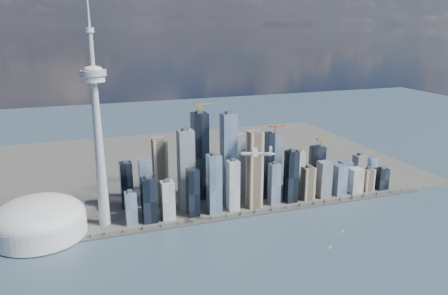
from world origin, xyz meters
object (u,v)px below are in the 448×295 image
object	(u,v)px
dome_stadium	(39,220)
airplane	(257,153)
sailboat_west	(330,247)
sailboat_east	(342,231)
needle_tower	(97,127)

from	to	relation	value
dome_stadium	airplane	world-z (taller)	airplane
sailboat_west	dome_stadium	bearing A→B (deg)	170.73
airplane	dome_stadium	bearing A→B (deg)	-171.85
sailboat_west	sailboat_east	xyz separation A→B (m)	(66.77, 54.96, -0.58)
dome_stadium	airplane	size ratio (longest dim) A/B	2.58
dome_stadium	sailboat_east	distance (m)	678.66
dome_stadium	sailboat_east	bearing A→B (deg)	-17.50
airplane	needle_tower	bearing A→B (deg)	-178.76
dome_stadium	airplane	distance (m)	503.47
sailboat_west	needle_tower	bearing A→B (deg)	163.34
needle_tower	dome_stadium	distance (m)	241.40
needle_tower	sailboat_west	world-z (taller)	needle_tower
needle_tower	sailboat_east	xyz separation A→B (m)	(506.29, -213.80, -233.12)
dome_stadium	airplane	xyz separation A→B (m)	(470.62, -113.07, 138.61)
dome_stadium	sailboat_west	size ratio (longest dim) A/B	19.47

